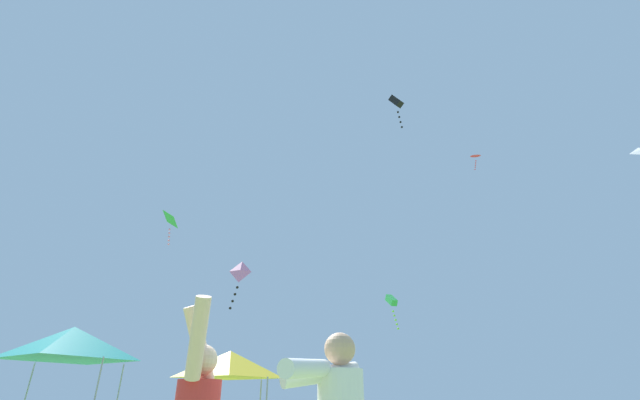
{
  "coord_description": "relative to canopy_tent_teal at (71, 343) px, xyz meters",
  "views": [
    {
      "loc": [
        -0.5,
        -4.98,
        1.37
      ],
      "look_at": [
        3.84,
        15.53,
        11.42
      ],
      "focal_mm": 23.3,
      "sensor_mm": 36.0,
      "label": 1
    }
  ],
  "objects": [
    {
      "name": "canopy_tent_yellow",
      "position": [
        5.53,
        -1.5,
        -0.72
      ],
      "size": [
        2.66,
        2.66,
        2.85
      ],
      "color": "#9E9EA3",
      "rests_on": "ground"
    },
    {
      "name": "kite_green_box",
      "position": [
        18.41,
        15.83,
        5.51
      ],
      "size": [
        0.82,
        1.38,
        2.92
      ],
      "color": "green"
    },
    {
      "name": "kite_red_delta",
      "position": [
        21.31,
        5.34,
        13.65
      ],
      "size": [
        0.85,
        0.85,
        1.3
      ],
      "color": "red"
    },
    {
      "name": "kite_black_box",
      "position": [
        17.56,
        9.32,
        20.9
      ],
      "size": [
        1.08,
        1.33,
        3.22
      ],
      "color": "black"
    },
    {
      "name": "canopy_tent_teal",
      "position": [
        0.0,
        0.0,
        0.0
      ],
      "size": [
        3.45,
        3.45,
        3.7
      ],
      "color": "#9E9EA3",
      "rests_on": "ground"
    },
    {
      "name": "kite_green_diamond",
      "position": [
        0.27,
        14.56,
        10.66
      ],
      "size": [
        1.41,
        1.34,
        2.73
      ],
      "color": "green"
    },
    {
      "name": "kite_pink_diamond",
      "position": [
        5.73,
        7.82,
        4.98
      ],
      "size": [
        1.04,
        0.96,
        2.86
      ],
      "color": "pink"
    }
  ]
}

